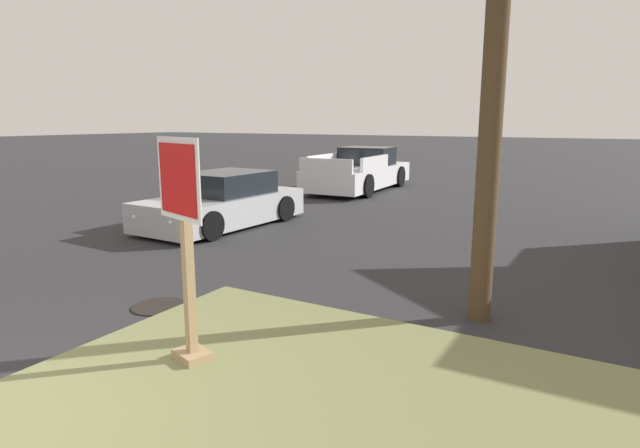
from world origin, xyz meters
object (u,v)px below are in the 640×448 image
object	(u,v)px
stop_sign	(186,253)
pickup_truck_white	(360,172)
parked_sedan_silver	(223,203)
manhole_cover	(159,306)

from	to	relation	value
stop_sign	pickup_truck_white	xyz separation A→B (m)	(-4.49, 13.14, -0.55)
stop_sign	parked_sedan_silver	world-z (taller)	stop_sign
manhole_cover	stop_sign	bearing A→B (deg)	-33.63
stop_sign	parked_sedan_silver	size ratio (longest dim) A/B	0.53
pickup_truck_white	parked_sedan_silver	bearing A→B (deg)	-89.51
parked_sedan_silver	pickup_truck_white	size ratio (longest dim) A/B	0.77
stop_sign	manhole_cover	world-z (taller)	stop_sign
manhole_cover	pickup_truck_white	bearing A→B (deg)	103.50
manhole_cover	parked_sedan_silver	xyz separation A→B (m)	(-2.84, 4.67, 0.53)
stop_sign	parked_sedan_silver	bearing A→B (deg)	127.70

